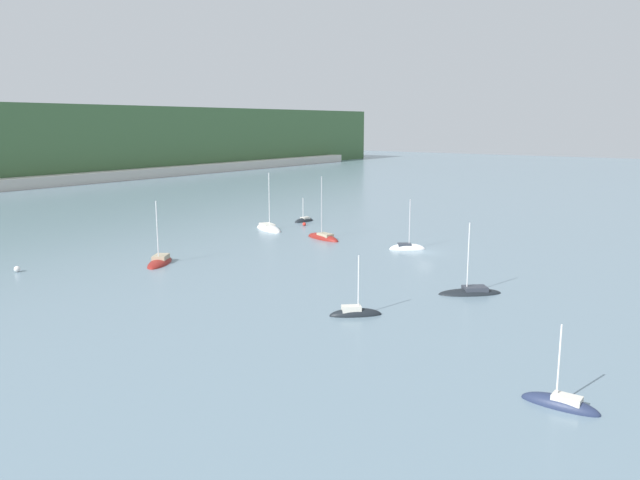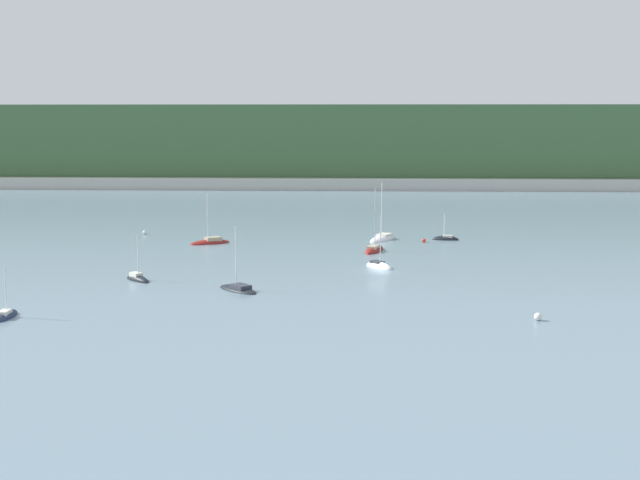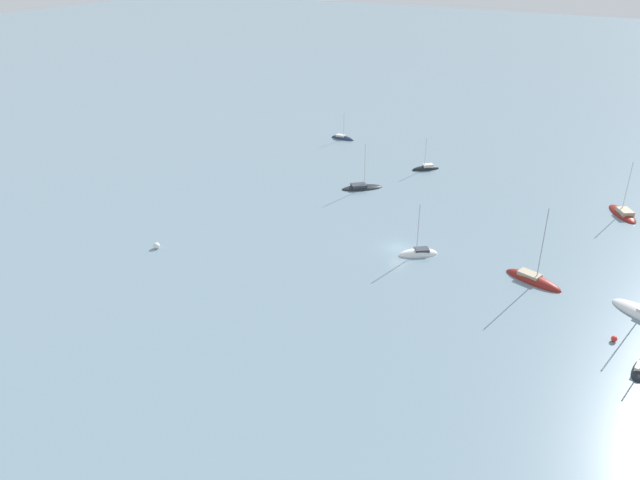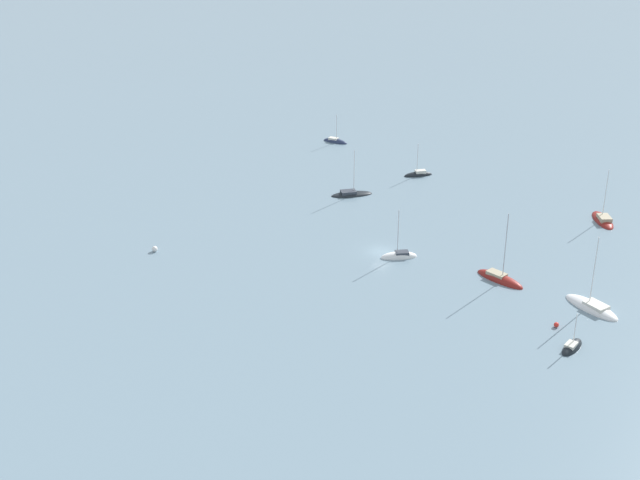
# 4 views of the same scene
# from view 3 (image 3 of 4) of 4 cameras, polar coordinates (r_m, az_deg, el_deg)

# --- Properties ---
(ground_plane) EXTENTS (600.00, 600.00, 0.00)m
(ground_plane) POSITION_cam_3_polar(r_m,az_deg,el_deg) (91.77, 7.17, -0.75)
(ground_plane) COLOR slate
(sailboat_0) EXTENTS (7.83, 6.33, 9.76)m
(sailboat_0) POSITION_cam_3_polar(r_m,az_deg,el_deg) (113.11, 25.93, 2.14)
(sailboat_0) COLOR maroon
(sailboat_0) RESTS_ON ground_plane
(sailboat_1) EXTENTS (4.92, 5.13, 7.13)m
(sailboat_1) POSITION_cam_3_polar(r_m,az_deg,el_deg) (123.23, 9.64, 6.41)
(sailboat_1) COLOR black
(sailboat_1) RESTS_ON ground_plane
(sailboat_2) EXTENTS (4.46, 8.27, 11.67)m
(sailboat_2) POSITION_cam_3_polar(r_m,az_deg,el_deg) (87.36, 18.88, -3.54)
(sailboat_2) COLOR maroon
(sailboat_2) RESTS_ON ground_plane
(sailboat_3) EXTENTS (6.98, 7.31, 9.00)m
(sailboat_3) POSITION_cam_3_polar(r_m,az_deg,el_deg) (112.61, 3.83, 4.77)
(sailboat_3) COLOR black
(sailboat_3) RESTS_ON ground_plane
(sailboat_6) EXTENTS (4.99, 5.71, 8.87)m
(sailboat_6) POSITION_cam_3_polar(r_m,az_deg,el_deg) (90.36, 8.97, -1.29)
(sailboat_6) COLOR white
(sailboat_6) RESTS_ON ground_plane
(sailboat_7) EXTENTS (1.62, 5.47, 6.77)m
(sailboat_7) POSITION_cam_3_polar(r_m,az_deg,el_deg) (140.20, 2.07, 9.25)
(sailboat_7) COLOR #232D4C
(sailboat_7) RESTS_ON ground_plane
(mooring_buoy_0) EXTENTS (0.90, 0.90, 0.90)m
(mooring_buoy_0) POSITION_cam_3_polar(r_m,az_deg,el_deg) (93.92, -14.72, -0.50)
(mooring_buoy_0) COLOR white
(mooring_buoy_0) RESTS_ON ground_plane
(mooring_buoy_1) EXTENTS (0.69, 0.69, 0.69)m
(mooring_buoy_1) POSITION_cam_3_polar(r_m,az_deg,el_deg) (78.66, 25.30, -8.16)
(mooring_buoy_1) COLOR red
(mooring_buoy_1) RESTS_ON ground_plane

